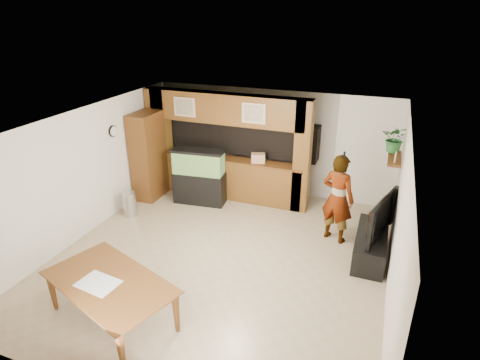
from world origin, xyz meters
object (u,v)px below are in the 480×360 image
at_px(pantry_cabinet, 148,156).
at_px(television, 375,215).
at_px(aquarium, 199,177).
at_px(person, 338,198).
at_px(dining_table, 110,302).

distance_m(pantry_cabinet, television, 5.42).
distance_m(aquarium, person, 3.37).
height_order(television, person, person).
xyz_separation_m(pantry_cabinet, aquarium, (1.30, 0.10, -0.40)).
xyz_separation_m(pantry_cabinet, television, (5.35, -0.85, -0.17)).
xyz_separation_m(television, person, (-0.74, 0.40, 0.03)).
xyz_separation_m(television, dining_table, (-3.54, -3.17, -0.54)).
relative_size(aquarium, television, 1.01).
xyz_separation_m(aquarium, television, (4.05, -0.95, 0.23)).
bearing_deg(dining_table, pantry_cabinet, 134.05).
height_order(aquarium, television, aquarium).
relative_size(pantry_cabinet, person, 1.15).
bearing_deg(aquarium, dining_table, -89.08).
bearing_deg(aquarium, pantry_cabinet, 178.22).
height_order(pantry_cabinet, aquarium, pantry_cabinet).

